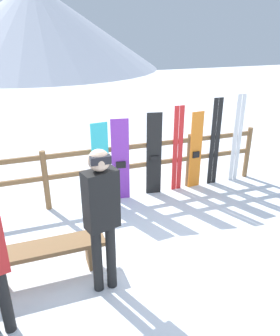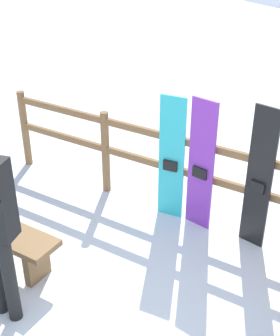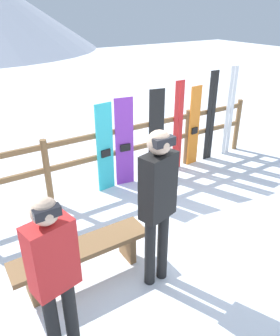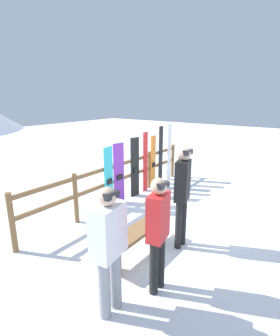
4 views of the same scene
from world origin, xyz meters
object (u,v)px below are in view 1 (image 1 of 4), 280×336
Objects in this scene: bench at (43,253)px; ski_pair_black at (215,143)px; ski_pair_red at (178,149)px; snowboard_orange at (196,151)px; snowboard_black_stripe at (154,155)px; snowboard_purple at (120,161)px; ski_pair_white at (237,139)px; person_black at (102,211)px; snowboard_cyan at (101,164)px.

ski_pair_black is at bearing 25.72° from bench.
ski_pair_red is 0.39m from snowboard_orange.
snowboard_black_stripe is at bearing -179.60° from ski_pair_red.
snowboard_purple is 0.91× the size of ski_pair_red.
snowboard_purple is at bearing -179.92° from ski_pair_white.
person_black is at bearing -124.76° from snowboard_black_stripe.
snowboard_orange is 0.43m from ski_pair_black.
bench is 1.12m from person_black.
ski_pair_red is at bearing 180.00° from ski_pair_white.
snowboard_black_stripe is (1.48, 2.13, -0.30)m from person_black.
ski_pair_black is at bearing 0.47° from snowboard_orange.
ski_pair_red is 1.09× the size of snowboard_orange.
snowboard_orange reaches higher than snowboard_purple.
ski_pair_red is (1.96, 2.13, -0.25)m from person_black.
snowboard_orange is at bearing 0.00° from snowboard_purple.
ski_pair_red is at bearing 180.00° from ski_pair_black.
ski_pair_white is (1.78, 0.00, 0.11)m from snowboard_black_stripe.
bench is at bearing -157.22° from ski_pair_white.
snowboard_purple is (0.83, 2.13, -0.33)m from person_black.
ski_pair_red is (1.13, 0.00, 0.07)m from snowboard_purple.
bench is 0.89× the size of ski_pair_black.
snowboard_black_stripe is 0.48m from ski_pair_red.
ski_pair_white is (1.30, 0.00, 0.06)m from ski_pair_red.
ski_pair_black is (0.41, 0.00, 0.12)m from snowboard_orange.
snowboard_orange is at bearing -179.53° from ski_pair_black.
person_black is 3.18m from snowboard_orange.
ski_pair_red is 1.30m from ski_pair_white.
person_black reaches higher than ski_pair_black.
person_black is 2.21m from snowboard_cyan.
snowboard_orange is at bearing -179.79° from ski_pair_white.
snowboard_black_stripe is 1.28m from ski_pair_black.
snowboard_black_stripe is 0.95× the size of ski_pair_red.
person_black is at bearing -111.38° from snowboard_purple.
person_black is 1.21× the size of snowboard_cyan.
ski_pair_black is at bearing 0.10° from snowboard_purple.
snowboard_black_stripe is 0.88× the size of ski_pair_white.
ski_pair_red is at bearing 32.11° from bench.
person_black is 1.18× the size of snowboard_orange.
bench is at bearing 144.52° from person_black.
person_black reaches higher than snowboard_orange.
snowboard_black_stripe is 1.04× the size of snowboard_orange.
bench is 4.30m from ski_pair_white.
ski_pair_red is at bearing 47.43° from person_black.
ski_pair_black is (0.80, 0.00, 0.04)m from ski_pair_red.
person_black is (0.67, -0.48, 0.75)m from bench.
bench is at bearing -147.89° from ski_pair_red.
person_black is 2.61m from snowboard_black_stripe.
snowboard_cyan is (1.15, 1.65, 0.41)m from bench.
person_black is at bearing -146.81° from ski_pair_white.
bench is at bearing -124.83° from snowboard_cyan.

